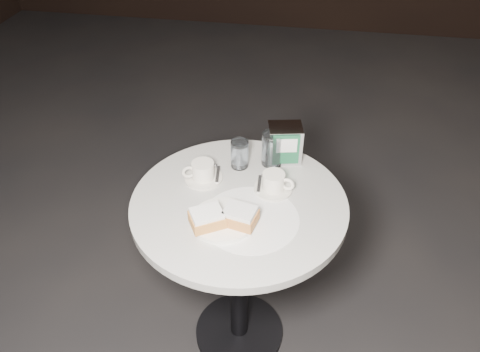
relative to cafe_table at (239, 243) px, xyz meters
name	(u,v)px	position (x,y,z in m)	size (l,w,h in m)	color
ground	(239,333)	(0.00, 0.00, -0.55)	(7.00, 7.00, 0.00)	black
cafe_table	(239,243)	(0.00, 0.00, 0.00)	(0.70, 0.70, 0.74)	black
sugar_spill	(250,218)	(0.05, -0.08, 0.20)	(0.30, 0.30, 0.00)	white
beignet_plate	(223,218)	(-0.03, -0.12, 0.22)	(0.23, 0.23, 0.07)	white
coffee_cup_left	(203,172)	(-0.14, 0.09, 0.23)	(0.17, 0.17, 0.07)	silver
coffee_cup_right	(274,183)	(0.10, 0.07, 0.23)	(0.15, 0.15, 0.07)	silver
water_glass_left	(240,154)	(-0.03, 0.18, 0.25)	(0.07, 0.07, 0.10)	white
water_glass_right	(273,149)	(0.08, 0.22, 0.26)	(0.10, 0.10, 0.12)	white
napkin_dispenser	(285,143)	(0.12, 0.25, 0.27)	(0.13, 0.12, 0.13)	silver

